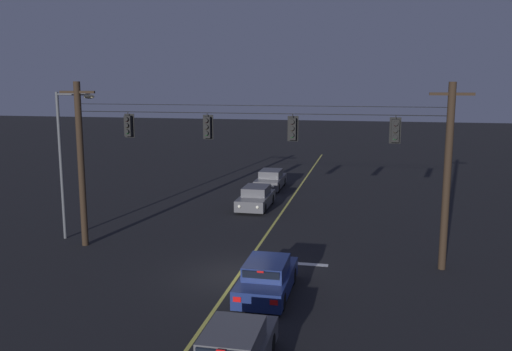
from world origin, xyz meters
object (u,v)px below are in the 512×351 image
(traffic_light_left_inner, at_px, (207,127))
(car_oncoming_lead, at_px, (256,198))
(car_waiting_near_lane, at_px, (267,278))
(traffic_light_leftmost, at_px, (128,126))
(traffic_light_centre, at_px, (292,129))
(car_oncoming_trailing, at_px, (271,180))
(street_lamp_corner, at_px, (66,151))
(traffic_light_right_inner, at_px, (395,131))

(traffic_light_left_inner, bearing_deg, car_oncoming_lead, 88.68)
(car_waiting_near_lane, xyz_separation_m, car_oncoming_lead, (-3.40, 14.05, -0.00))
(traffic_light_leftmost, relative_size, car_waiting_near_lane, 0.28)
(traffic_light_leftmost, height_order, traffic_light_left_inner, same)
(traffic_light_centre, xyz_separation_m, car_oncoming_trailing, (-3.93, 16.18, -5.32))
(traffic_light_left_inner, bearing_deg, car_waiting_near_lane, -50.48)
(traffic_light_leftmost, distance_m, traffic_light_left_inner, 3.86)
(traffic_light_left_inner, relative_size, car_oncoming_lead, 0.28)
(traffic_light_leftmost, distance_m, car_oncoming_trailing, 17.46)
(traffic_light_centre, xyz_separation_m, street_lamp_corner, (-11.61, 0.89, -1.42))
(car_oncoming_lead, relative_size, car_oncoming_trailing, 1.00)
(traffic_light_centre, distance_m, traffic_light_right_inner, 4.40)
(car_oncoming_trailing, distance_m, street_lamp_corner, 17.54)
(car_oncoming_trailing, bearing_deg, traffic_light_right_inner, -62.76)
(traffic_light_left_inner, distance_m, traffic_light_centre, 3.91)
(traffic_light_centre, height_order, car_oncoming_lead, traffic_light_centre)
(car_oncoming_trailing, bearing_deg, traffic_light_left_inner, -89.93)
(traffic_light_leftmost, bearing_deg, car_oncoming_lead, 67.07)
(traffic_light_right_inner, relative_size, car_oncoming_lead, 0.28)
(car_waiting_near_lane, height_order, car_oncoming_trailing, same)
(car_oncoming_trailing, bearing_deg, traffic_light_leftmost, -103.35)
(traffic_light_left_inner, relative_size, car_oncoming_trailing, 0.28)
(traffic_light_left_inner, bearing_deg, traffic_light_centre, 0.00)
(car_oncoming_lead, bearing_deg, car_waiting_near_lane, -76.39)
(car_waiting_near_lane, bearing_deg, street_lamp_corner, 154.96)
(traffic_light_right_inner, bearing_deg, traffic_light_centre, 180.00)
(traffic_light_right_inner, distance_m, car_oncoming_lead, 13.67)
(street_lamp_corner, bearing_deg, car_oncoming_lead, 47.89)
(traffic_light_left_inner, distance_m, traffic_light_right_inner, 8.31)
(traffic_light_leftmost, distance_m, car_oncoming_lead, 11.75)
(traffic_light_leftmost, xyz_separation_m, traffic_light_centre, (7.77, 0.00, 0.00))
(traffic_light_centre, relative_size, street_lamp_corner, 0.16)
(car_oncoming_trailing, bearing_deg, car_oncoming_lead, -87.87)
(traffic_light_right_inner, distance_m, car_waiting_near_lane, 8.34)
(traffic_light_centre, bearing_deg, car_waiting_near_lane, -93.73)
(traffic_light_centre, relative_size, traffic_light_right_inner, 1.00)
(car_oncoming_lead, distance_m, car_oncoming_trailing, 6.53)
(traffic_light_leftmost, xyz_separation_m, street_lamp_corner, (-3.83, 0.89, -1.42))
(traffic_light_right_inner, xyz_separation_m, street_lamp_corner, (-16.00, 0.89, -1.42))
(traffic_light_right_inner, height_order, car_oncoming_lead, traffic_light_right_inner)
(car_waiting_near_lane, relative_size, car_oncoming_trailing, 0.98)
(traffic_light_left_inner, xyz_separation_m, car_oncoming_trailing, (-0.02, 16.18, -5.32))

